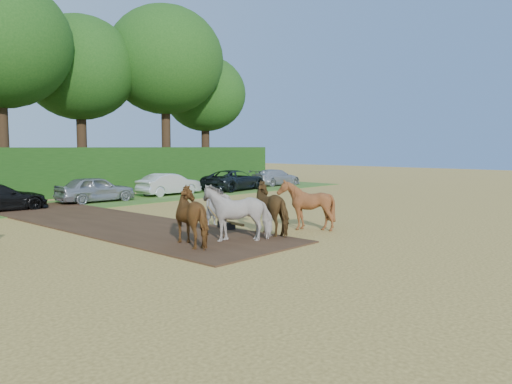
% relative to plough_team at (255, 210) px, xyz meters
% --- Properties ---
extents(ground, '(120.00, 120.00, 0.00)m').
position_rel_plough_team_xyz_m(ground, '(-3.12, -0.67, -0.92)').
color(ground, gold).
rests_on(ground, ground).
extents(earth_strip, '(4.50, 17.00, 0.05)m').
position_rel_plough_team_xyz_m(earth_strip, '(-1.62, 6.33, -0.89)').
color(earth_strip, '#472D1C').
rests_on(earth_strip, ground).
extents(grass_verge, '(50.00, 5.00, 0.03)m').
position_rel_plough_team_xyz_m(grass_verge, '(-3.12, 13.33, -0.90)').
color(grass_verge, '#38601E').
rests_on(grass_verge, ground).
extents(plough_team, '(6.35, 4.45, 1.85)m').
position_rel_plough_team_xyz_m(plough_team, '(0.00, 0.00, 0.00)').
color(plough_team, brown).
rests_on(plough_team, ground).
extents(parked_cars, '(40.90, 3.12, 1.48)m').
position_rel_plough_team_xyz_m(parked_cars, '(-0.10, 13.40, -0.22)').
color(parked_cars, silver).
rests_on(parked_cars, ground).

